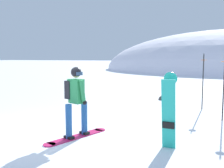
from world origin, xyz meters
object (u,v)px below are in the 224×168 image
(piste_marker_near, at_px, (203,78))
(snowboarder_main, at_px, (76,100))
(spare_snowboard, at_px, (169,111))
(rock_dark, at_px, (165,100))
(piste_marker_far, at_px, (224,83))

(piste_marker_near, bearing_deg, snowboarder_main, -119.69)
(spare_snowboard, bearing_deg, piste_marker_near, 84.76)
(piste_marker_near, bearing_deg, spare_snowboard, -95.24)
(snowboarder_main, bearing_deg, rock_dark, 81.28)
(rock_dark, bearing_deg, spare_snowboard, -78.66)
(snowboarder_main, height_order, piste_marker_far, piste_marker_far)
(rock_dark, bearing_deg, piste_marker_near, -44.37)
(piste_marker_near, xyz_separation_m, rock_dark, (-1.69, 1.65, -1.20))
(snowboarder_main, distance_m, spare_snowboard, 2.23)
(snowboarder_main, xyz_separation_m, spare_snowboard, (2.23, 0.02, -0.09))
(spare_snowboard, relative_size, rock_dark, 2.64)
(snowboarder_main, relative_size, piste_marker_far, 0.84)
(piste_marker_near, distance_m, piste_marker_far, 1.66)
(piste_marker_near, height_order, rock_dark, piste_marker_near)
(spare_snowboard, height_order, piste_marker_far, piste_marker_far)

